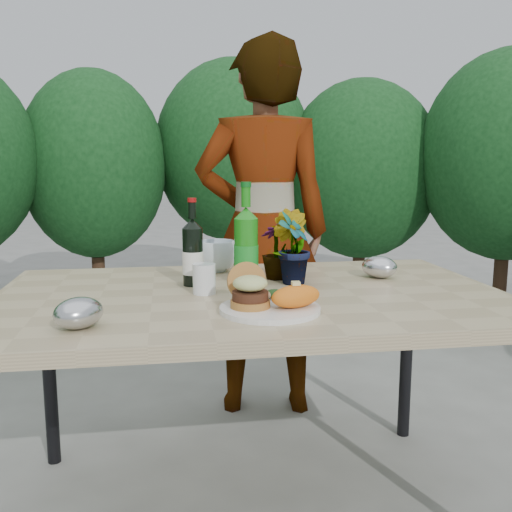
{
  "coord_description": "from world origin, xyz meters",
  "views": [
    {
      "loc": [
        -0.26,
        -1.75,
        1.16
      ],
      "look_at": [
        0.0,
        -0.08,
        0.88
      ],
      "focal_mm": 40.0,
      "sensor_mm": 36.0,
      "label": 1
    }
  ],
  "objects": [
    {
      "name": "sparkling_water",
      "position": [
        -0.0,
        0.13,
        0.88
      ],
      "size": [
        0.08,
        0.08,
        0.34
      ],
      "rotation": [
        0.0,
        0.0,
        0.05
      ],
      "color": "#1A7D16",
      "rests_on": "patio_table"
    },
    {
      "name": "plastic_cup",
      "position": [
        -0.15,
        0.01,
        0.8
      ],
      "size": [
        0.07,
        0.07,
        0.09
      ],
      "primitive_type": "cylinder",
      "color": "white",
      "rests_on": "patio_table"
    },
    {
      "name": "blue_bowl",
      "position": [
        -0.08,
        0.37,
        0.81
      ],
      "size": [
        0.18,
        0.18,
        0.12
      ],
      "primitive_type": "imported",
      "rotation": [
        0.0,
        0.0,
        0.22
      ],
      "color": "silver",
      "rests_on": "patio_table"
    },
    {
      "name": "seedling_mid",
      "position": [
        0.15,
        0.12,
        0.88
      ],
      "size": [
        0.17,
        0.18,
        0.25
      ],
      "primitive_type": "imported",
      "rotation": [
        0.0,
        0.0,
        2.21
      ],
      "color": "#20581E",
      "rests_on": "patio_table"
    },
    {
      "name": "person",
      "position": [
        0.17,
        0.8,
        0.85
      ],
      "size": [
        0.66,
        0.47,
        1.7
      ],
      "primitive_type": "imported",
      "rotation": [
        0.0,
        0.0,
        3.03
      ],
      "color": "#8E6247",
      "rests_on": "ground"
    },
    {
      "name": "dinner_plate",
      "position": [
        0.01,
        -0.24,
        0.76
      ],
      "size": [
        0.28,
        0.28,
        0.01
      ],
      "primitive_type": "cylinder",
      "color": "white",
      "rests_on": "patio_table"
    },
    {
      "name": "seedling_left",
      "position": [
        0.15,
        0.1,
        0.87
      ],
      "size": [
        0.15,
        0.15,
        0.25
      ],
      "primitive_type": "imported",
      "rotation": [
        0.0,
        0.0,
        0.8
      ],
      "color": "#1E541C",
      "rests_on": "patio_table"
    },
    {
      "name": "foil_packet_left",
      "position": [
        -0.49,
        -0.32,
        0.79
      ],
      "size": [
        0.17,
        0.17,
        0.08
      ],
      "primitive_type": "ellipsoid",
      "rotation": [
        0.0,
        0.0,
        0.88
      ],
      "color": "#ADB0B4",
      "rests_on": "patio_table"
    },
    {
      "name": "ground",
      "position": [
        0.0,
        0.0,
        0.0
      ],
      "size": [
        80.0,
        80.0,
        0.0
      ],
      "primitive_type": "plane",
      "color": "slate",
      "rests_on": "ground"
    },
    {
      "name": "sweet_potato",
      "position": [
        0.08,
        -0.26,
        0.8
      ],
      "size": [
        0.17,
        0.12,
        0.06
      ],
      "primitive_type": "ellipsoid",
      "rotation": [
        0.0,
        0.0,
        0.35
      ],
      "color": "orange",
      "rests_on": "dinner_plate"
    },
    {
      "name": "grilled_veg",
      "position": [
        0.03,
        -0.15,
        0.78
      ],
      "size": [
        0.08,
        0.05,
        0.03
      ],
      "color": "olive",
      "rests_on": "dinner_plate"
    },
    {
      "name": "patio_table",
      "position": [
        0.0,
        0.0,
        0.69
      ],
      "size": [
        1.6,
        1.0,
        0.75
      ],
      "color": "tan",
      "rests_on": "ground"
    },
    {
      "name": "seedling_right",
      "position": [
        0.12,
        0.2,
        0.85
      ],
      "size": [
        0.15,
        0.15,
        0.2
      ],
      "primitive_type": "imported",
      "rotation": [
        0.0,
        0.0,
        3.55
      ],
      "color": "#2A591E",
      "rests_on": "patio_table"
    },
    {
      "name": "wine_bottle",
      "position": [
        -0.18,
        0.14,
        0.86
      ],
      "size": [
        0.07,
        0.07,
        0.29
      ],
      "rotation": [
        0.0,
        0.0,
        -0.08
      ],
      "color": "black",
      "rests_on": "patio_table"
    },
    {
      "name": "burger_stack",
      "position": [
        -0.04,
        -0.22,
        0.81
      ],
      "size": [
        0.11,
        0.16,
        0.11
      ],
      "color": "#B7722D",
      "rests_on": "dinner_plate"
    },
    {
      "name": "foil_packet_right",
      "position": [
        0.48,
        0.16,
        0.79
      ],
      "size": [
        0.16,
        0.17,
        0.08
      ],
      "primitive_type": "ellipsoid",
      "rotation": [
        0.0,
        0.0,
        2.18
      ],
      "color": "silver",
      "rests_on": "patio_table"
    },
    {
      "name": "shrub_hedge",
      "position": [
        -0.04,
        1.65,
        1.12
      ],
      "size": [
        6.92,
        5.03,
        1.99
      ],
      "color": "#382316",
      "rests_on": "ground"
    }
  ]
}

